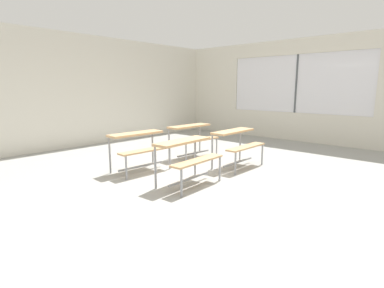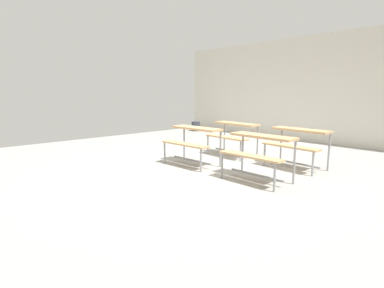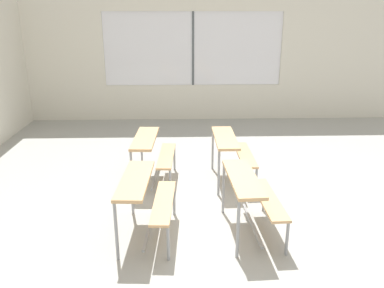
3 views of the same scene
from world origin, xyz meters
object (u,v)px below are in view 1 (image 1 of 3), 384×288
desk_bench_r1c0 (139,142)px  desk_bench_r1c1 (193,133)px  desk_bench_r0c1 (237,140)px  desk_bench_r0c0 (188,151)px

desk_bench_r1c0 → desk_bench_r1c1: same height
desk_bench_r1c1 → desk_bench_r0c1: bearing=-87.4°
desk_bench_r1c1 → desk_bench_r1c0: bearing=-176.6°
desk_bench_r0c0 → desk_bench_r0c1: same height
desk_bench_r0c1 → desk_bench_r1c0: same height
desk_bench_r1c0 → desk_bench_r1c1: 1.54m
desk_bench_r0c0 → desk_bench_r0c1: 1.51m
desk_bench_r0c1 → desk_bench_r0c0: bearing=-178.9°
desk_bench_r0c1 → desk_bench_r1c1: 1.22m
desk_bench_r0c1 → desk_bench_r1c1: (0.01, 1.22, 0.00)m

